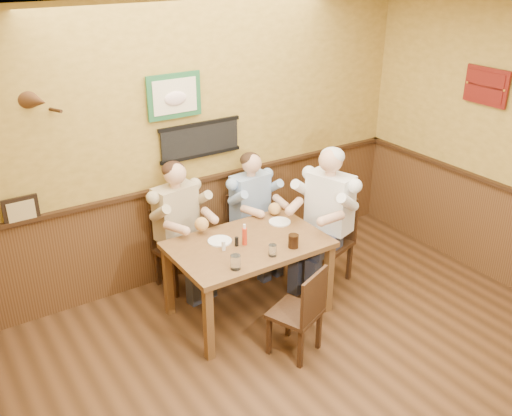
{
  "coord_description": "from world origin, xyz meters",
  "views": [
    {
      "loc": [
        -2.42,
        -2.35,
        3.2
      ],
      "look_at": [
        0.05,
        1.45,
        1.1
      ],
      "focal_mm": 40.0,
      "sensor_mm": 36.0,
      "label": 1
    }
  ],
  "objects_px": {
    "chair_right_end": "(328,241)",
    "water_glass_mid": "(273,250)",
    "diner_tan_shirt": "(177,232)",
    "hot_sauce_bottle": "(245,235)",
    "salt_shaker": "(224,246)",
    "pepper_shaker": "(237,242)",
    "diner_white_elder": "(329,224)",
    "water_glass_left": "(236,262)",
    "diner_blue_polo": "(250,216)",
    "dining_table": "(248,251)",
    "chair_near_side": "(295,311)",
    "cola_tumbler": "(293,241)",
    "chair_back_right": "(250,231)",
    "chair_back_left": "(178,249)"
  },
  "relations": [
    {
      "from": "dining_table",
      "to": "water_glass_mid",
      "type": "height_order",
      "value": "water_glass_mid"
    },
    {
      "from": "dining_table",
      "to": "cola_tumbler",
      "type": "relative_size",
      "value": 11.47
    },
    {
      "from": "chair_back_left",
      "to": "hot_sauce_bottle",
      "type": "distance_m",
      "value": 0.95
    },
    {
      "from": "chair_back_left",
      "to": "diner_white_elder",
      "type": "bearing_deg",
      "value": -39.15
    },
    {
      "from": "chair_right_end",
      "to": "diner_blue_polo",
      "type": "bearing_deg",
      "value": -162.53
    },
    {
      "from": "chair_back_right",
      "to": "pepper_shaker",
      "type": "height_order",
      "value": "pepper_shaker"
    },
    {
      "from": "diner_tan_shirt",
      "to": "water_glass_mid",
      "type": "xyz_separation_m",
      "value": [
        0.39,
        -1.1,
        0.2
      ]
    },
    {
      "from": "diner_white_elder",
      "to": "diner_blue_polo",
      "type": "bearing_deg",
      "value": -162.53
    },
    {
      "from": "dining_table",
      "to": "pepper_shaker",
      "type": "xyz_separation_m",
      "value": [
        -0.12,
        0.0,
        0.13
      ]
    },
    {
      "from": "dining_table",
      "to": "diner_white_elder",
      "type": "xyz_separation_m",
      "value": [
        0.98,
        0.04,
        -0.0
      ]
    },
    {
      "from": "salt_shaker",
      "to": "pepper_shaker",
      "type": "relative_size",
      "value": 1.05
    },
    {
      "from": "dining_table",
      "to": "chair_near_side",
      "type": "height_order",
      "value": "chair_near_side"
    },
    {
      "from": "cola_tumbler",
      "to": "pepper_shaker",
      "type": "height_order",
      "value": "cola_tumbler"
    },
    {
      "from": "diner_blue_polo",
      "to": "diner_white_elder",
      "type": "height_order",
      "value": "diner_white_elder"
    },
    {
      "from": "chair_near_side",
      "to": "diner_tan_shirt",
      "type": "distance_m",
      "value": 1.54
    },
    {
      "from": "diner_blue_polo",
      "to": "chair_right_end",
      "type": "bearing_deg",
      "value": -60.99
    },
    {
      "from": "chair_right_end",
      "to": "diner_white_elder",
      "type": "distance_m",
      "value": 0.2
    },
    {
      "from": "cola_tumbler",
      "to": "salt_shaker",
      "type": "bearing_deg",
      "value": 151.96
    },
    {
      "from": "salt_shaker",
      "to": "pepper_shaker",
      "type": "xyz_separation_m",
      "value": [
        0.14,
        0.01,
        -0.0
      ]
    },
    {
      "from": "chair_back_right",
      "to": "diner_tan_shirt",
      "type": "xyz_separation_m",
      "value": [
        -0.83,
        0.04,
        0.2
      ]
    },
    {
      "from": "diner_white_elder",
      "to": "pepper_shaker",
      "type": "relative_size",
      "value": 15.42
    },
    {
      "from": "salt_shaker",
      "to": "diner_tan_shirt",
      "type": "bearing_deg",
      "value": 95.96
    },
    {
      "from": "pepper_shaker",
      "to": "salt_shaker",
      "type": "bearing_deg",
      "value": -177.81
    },
    {
      "from": "chair_right_end",
      "to": "diner_blue_polo",
      "type": "relative_size",
      "value": 0.79
    },
    {
      "from": "diner_white_elder",
      "to": "water_glass_left",
      "type": "xyz_separation_m",
      "value": [
        -1.32,
        -0.37,
        0.16
      ]
    },
    {
      "from": "water_glass_left",
      "to": "hot_sauce_bottle",
      "type": "relative_size",
      "value": 0.71
    },
    {
      "from": "diner_white_elder",
      "to": "salt_shaker",
      "type": "bearing_deg",
      "value": -105.26
    },
    {
      "from": "water_glass_left",
      "to": "water_glass_mid",
      "type": "bearing_deg",
      "value": 2.28
    },
    {
      "from": "diner_blue_polo",
      "to": "diner_white_elder",
      "type": "bearing_deg",
      "value": -60.99
    },
    {
      "from": "dining_table",
      "to": "diner_tan_shirt",
      "type": "distance_m",
      "value": 0.86
    },
    {
      "from": "chair_near_side",
      "to": "pepper_shaker",
      "type": "height_order",
      "value": "pepper_shaker"
    },
    {
      "from": "chair_back_right",
      "to": "water_glass_mid",
      "type": "relative_size",
      "value": 7.72
    },
    {
      "from": "dining_table",
      "to": "water_glass_left",
      "type": "height_order",
      "value": "water_glass_left"
    },
    {
      "from": "dining_table",
      "to": "pepper_shaker",
      "type": "height_order",
      "value": "pepper_shaker"
    },
    {
      "from": "salt_shaker",
      "to": "diner_white_elder",
      "type": "bearing_deg",
      "value": 1.89
    },
    {
      "from": "diner_blue_polo",
      "to": "water_glass_mid",
      "type": "distance_m",
      "value": 1.17
    },
    {
      "from": "diner_tan_shirt",
      "to": "hot_sauce_bottle",
      "type": "height_order",
      "value": "diner_tan_shirt"
    },
    {
      "from": "water_glass_mid",
      "to": "hot_sauce_bottle",
      "type": "height_order",
      "value": "hot_sauce_bottle"
    },
    {
      "from": "diner_tan_shirt",
      "to": "hot_sauce_bottle",
      "type": "xyz_separation_m",
      "value": [
        0.29,
        -0.8,
        0.23
      ]
    },
    {
      "from": "salt_shaker",
      "to": "hot_sauce_bottle",
      "type": "bearing_deg",
      "value": -3.47
    },
    {
      "from": "diner_tan_shirt",
      "to": "chair_right_end",
      "type": "bearing_deg",
      "value": -39.15
    },
    {
      "from": "diner_tan_shirt",
      "to": "chair_near_side",
      "type": "bearing_deg",
      "value": -86.25
    },
    {
      "from": "dining_table",
      "to": "diner_blue_polo",
      "type": "height_order",
      "value": "diner_blue_polo"
    },
    {
      "from": "dining_table",
      "to": "diner_white_elder",
      "type": "relative_size",
      "value": 1.07
    },
    {
      "from": "water_glass_mid",
      "to": "salt_shaker",
      "type": "distance_m",
      "value": 0.44
    },
    {
      "from": "pepper_shaker",
      "to": "diner_tan_shirt",
      "type": "bearing_deg",
      "value": 105.75
    },
    {
      "from": "chair_right_end",
      "to": "water_glass_left",
      "type": "height_order",
      "value": "chair_right_end"
    },
    {
      "from": "chair_back_left",
      "to": "pepper_shaker",
      "type": "xyz_separation_m",
      "value": [
        0.22,
        -0.78,
        0.37
      ]
    },
    {
      "from": "chair_right_end",
      "to": "water_glass_mid",
      "type": "xyz_separation_m",
      "value": [
        -0.93,
        -0.36,
        0.34
      ]
    },
    {
      "from": "hot_sauce_bottle",
      "to": "cola_tumbler",
      "type": "bearing_deg",
      "value": -39.6
    }
  ]
}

